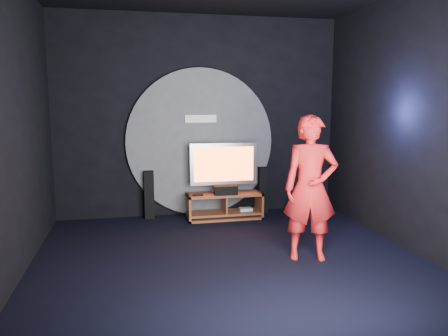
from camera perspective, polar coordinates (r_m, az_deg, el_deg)
The scene contains 14 objects.
floor at distance 5.69m, azimuth 0.97°, elevation -12.17°, with size 5.00×5.00×0.00m, color black.
back_wall at distance 7.77m, azimuth -3.19°, elevation 6.69°, with size 5.00×0.04×3.50m, color black.
front_wall at distance 2.95m, azimuth 12.12°, elevation 2.97°, with size 5.00×0.04×3.50m, color black.
left_wall at distance 5.34m, azimuth -26.20°, elevation 4.82°, with size 0.04×5.00×3.50m, color black.
right_wall at distance 6.37m, azimuth 23.60°, elevation 5.49°, with size 0.04×5.00×3.50m, color black.
wall_disc_panel at distance 7.75m, azimuth -3.09°, elevation 3.36°, with size 2.60×0.11×2.60m.
media_console at distance 7.62m, azimuth 0.11°, elevation -5.17°, with size 1.30×0.45×0.45m.
tv at distance 7.54m, azimuth -0.05°, elevation 0.32°, with size 1.17×0.22×0.86m.
center_speaker at distance 7.44m, azimuth 0.22°, elevation -2.90°, with size 0.40×0.15×0.15m, color black.
remote at distance 7.36m, azimuth -3.44°, elevation -3.57°, with size 0.18×0.05×0.02m, color black.
tower_speaker_left at distance 7.70m, azimuth -9.76°, elevation -3.44°, with size 0.17×0.19×0.84m, color black.
tower_speaker_right at distance 8.04m, azimuth 5.05°, elevation -2.82°, with size 0.17×0.19×0.84m, color black.
subwoofer at distance 7.76m, azimuth 10.50°, elevation -5.20°, with size 0.32×0.32×0.35m, color black.
player at distance 5.68m, azimuth 11.22°, elevation -2.59°, with size 0.68×0.45×1.86m, color red.
Camera 1 is at (-1.20, -5.17, 2.04)m, focal length 35.00 mm.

